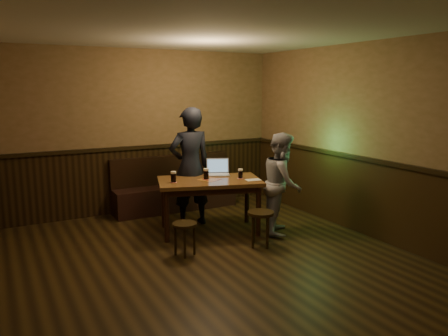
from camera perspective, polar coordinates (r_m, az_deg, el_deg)
The scene contains 12 objects.
room at distance 5.21m, azimuth -1.36°, elevation -0.05°, with size 5.04×6.04×2.84m.
bench at distance 7.85m, azimuth -6.48°, elevation -3.15°, with size 2.20×0.50×0.95m.
pub_table at distance 6.51m, azimuth -1.91°, elevation -2.43°, with size 1.69×1.26×0.81m.
stool_left at distance 5.71m, azimuth -5.16°, elevation -8.00°, with size 0.42×0.42×0.43m.
stool_right at distance 6.01m, azimuth 4.81°, elevation -6.60°, with size 0.41×0.41×0.49m.
pint_left at distance 6.32m, azimuth -6.62°, elevation -1.15°, with size 0.10×0.10×0.16m.
pint_mid at distance 6.49m, azimuth -2.35°, elevation -0.78°, with size 0.11×0.11×0.16m.
pint_right at distance 6.56m, azimuth 2.16°, elevation -0.73°, with size 0.09×0.09×0.15m.
laptop at distance 6.83m, azimuth -0.80°, elevation -0.35°, with size 0.44×0.40×0.25m.
menu at distance 6.47m, azimuth 3.83°, elevation -1.54°, with size 0.22×0.15×0.00m, color silver.
person_suit at distance 6.85m, azimuth -4.45°, elevation 0.17°, with size 0.68×0.44×1.86m, color black.
person_grey at distance 6.53m, azimuth 7.63°, elevation -1.97°, with size 0.73×0.57×1.51m, color #98989E.
Camera 1 is at (-2.32, -4.35, 2.15)m, focal length 35.00 mm.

